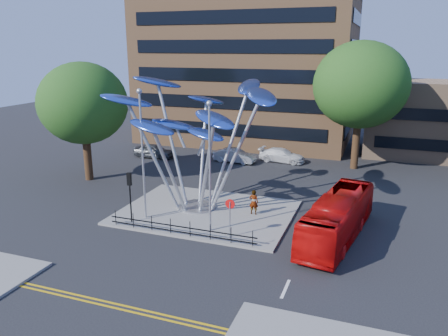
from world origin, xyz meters
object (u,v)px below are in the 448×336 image
at_px(parked_car_mid, 235,156).
at_px(no_entry_sign_island, 230,211).
at_px(pedestrian, 254,202).
at_px(parked_car_right, 282,155).
at_px(traffic_light_island, 130,187).
at_px(street_lamp_right, 210,155).
at_px(parked_car_left, 154,151).
at_px(tree_left, 83,104).
at_px(tree_right, 361,85).
at_px(red_bus, 338,218).
at_px(leaf_sculpture, 195,116).
at_px(street_lamp_left, 142,144).

bearing_deg(parked_car_mid, no_entry_sign_island, -158.19).
xyz_separation_m(pedestrian, parked_car_right, (-1.47, 15.33, -0.35)).
bearing_deg(parked_car_right, traffic_light_island, 169.24).
bearing_deg(no_entry_sign_island, street_lamp_right, 162.13).
xyz_separation_m(street_lamp_right, parked_car_left, (-12.89, 16.00, -4.35)).
distance_m(traffic_light_island, parked_car_left, 18.18).
height_order(tree_left, parked_car_mid, tree_left).
xyz_separation_m(tree_right, red_bus, (0.19, -17.10, -6.66)).
bearing_deg(red_bus, street_lamp_right, -157.12).
bearing_deg(leaf_sculpture, traffic_light_island, -125.04).
bearing_deg(parked_car_right, no_entry_sign_island, -170.68).
distance_m(no_entry_sign_island, pedestrian, 4.24).
bearing_deg(traffic_light_island, leaf_sculpture, 54.96).
bearing_deg(red_bus, street_lamp_left, -164.71).
bearing_deg(tree_left, parked_car_left, 79.87).
relative_size(tree_right, street_lamp_left, 1.38).
distance_m(tree_left, red_bus, 23.40).
bearing_deg(tree_right, red_bus, -89.36).
distance_m(no_entry_sign_island, parked_car_left, 21.91).
xyz_separation_m(tree_right, street_lamp_left, (-12.50, -18.50, -2.68)).
distance_m(red_bus, pedestrian, 6.16).
relative_size(leaf_sculpture, traffic_light_island, 3.71).
height_order(tree_right, street_lamp_left, tree_right).
bearing_deg(street_lamp_left, street_lamp_right, -5.71).
bearing_deg(tree_left, no_entry_sign_island, -25.07).
xyz_separation_m(no_entry_sign_island, red_bus, (6.19, 2.39, -0.44)).
distance_m(traffic_light_island, parked_car_right, 20.44).
relative_size(tree_right, traffic_light_island, 3.54).
relative_size(parked_car_mid, parked_car_right, 0.92).
height_order(street_lamp_right, parked_car_mid, street_lamp_right).
relative_size(traffic_light_island, parked_car_right, 0.72).
distance_m(tree_right, traffic_light_island, 24.06).
distance_m(leaf_sculpture, parked_car_mid, 14.85).
height_order(tree_left, traffic_light_island, tree_left).
bearing_deg(pedestrian, parked_car_left, -41.47).
bearing_deg(leaf_sculpture, street_lamp_left, -127.40).
distance_m(street_lamp_left, street_lamp_right, 5.03).
height_order(no_entry_sign_island, parked_car_right, no_entry_sign_island).
xyz_separation_m(tree_right, traffic_light_island, (-13.00, -19.50, -5.42)).
height_order(red_bus, pedestrian, red_bus).
height_order(no_entry_sign_island, parked_car_mid, no_entry_sign_island).
bearing_deg(parked_car_mid, traffic_light_island, 179.61).
relative_size(traffic_light_island, parked_car_left, 0.78).
height_order(no_entry_sign_island, parked_car_left, no_entry_sign_island).
relative_size(parked_car_left, parked_car_right, 0.92).
height_order(traffic_light_island, pedestrian, traffic_light_island).
bearing_deg(street_lamp_left, tree_right, 55.95).
bearing_deg(leaf_sculpture, parked_car_mid, 96.84).
height_order(leaf_sculpture, no_entry_sign_island, leaf_sculpture).
height_order(street_lamp_left, street_lamp_right, street_lamp_left).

